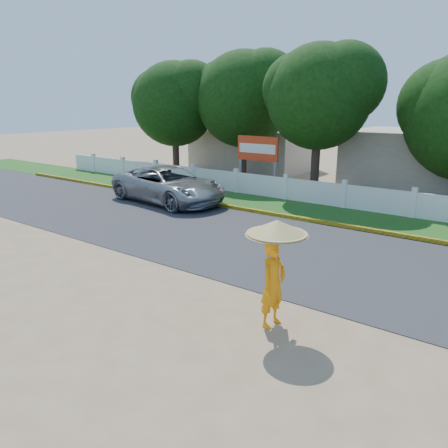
% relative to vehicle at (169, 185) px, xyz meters
% --- Properties ---
extents(ground, '(120.00, 120.00, 0.00)m').
position_rel_vehicle_xyz_m(ground, '(7.26, -7.33, -0.86)').
color(ground, '#9E8460').
rests_on(ground, ground).
extents(road, '(60.00, 7.00, 0.02)m').
position_rel_vehicle_xyz_m(road, '(7.26, -2.83, -0.85)').
color(road, '#38383A').
rests_on(road, ground).
extents(grass_verge, '(60.00, 3.50, 0.03)m').
position_rel_vehicle_xyz_m(grass_verge, '(7.26, 2.42, -0.84)').
color(grass_verge, '#2D601E').
rests_on(grass_verge, ground).
extents(curb, '(40.00, 0.18, 0.16)m').
position_rel_vehicle_xyz_m(curb, '(7.26, 0.72, -0.78)').
color(curb, yellow).
rests_on(curb, ground).
extents(fence, '(40.00, 0.10, 1.10)m').
position_rel_vehicle_xyz_m(fence, '(7.26, 3.87, -0.31)').
color(fence, silver).
rests_on(fence, ground).
extents(building_far, '(8.00, 5.00, 2.80)m').
position_rel_vehicle_xyz_m(building_far, '(-2.74, 11.67, 0.54)').
color(building_far, '#B7AD99').
rests_on(building_far, ground).
extents(vehicle, '(6.47, 3.57, 1.71)m').
position_rel_vehicle_xyz_m(vehicle, '(0.00, 0.00, 0.00)').
color(vehicle, gray).
rests_on(vehicle, ground).
extents(monk_with_parasol, '(1.30, 1.30, 2.37)m').
position_rel_vehicle_xyz_m(monk_with_parasol, '(10.21, -7.53, 0.69)').
color(monk_with_parasol, orange).
rests_on(monk_with_parasol, ground).
extents(billboard, '(2.50, 0.13, 2.95)m').
position_rel_vehicle_xyz_m(billboard, '(1.87, 4.97, 1.28)').
color(billboard, gray).
rests_on(billboard, ground).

